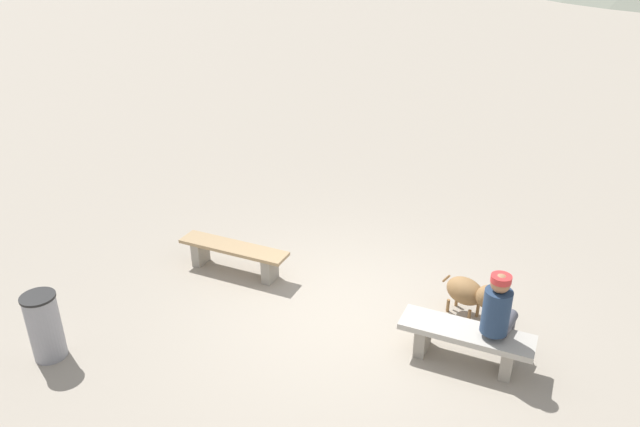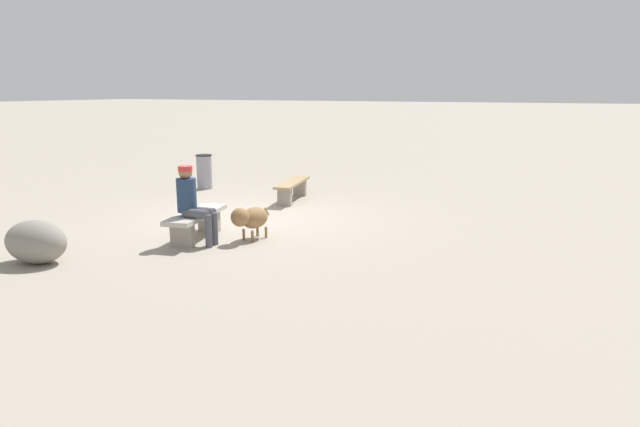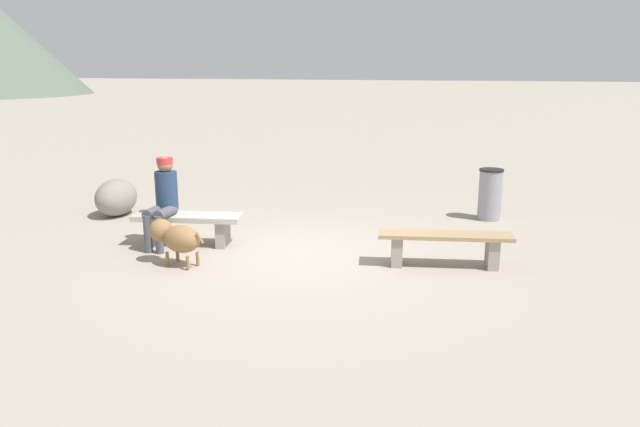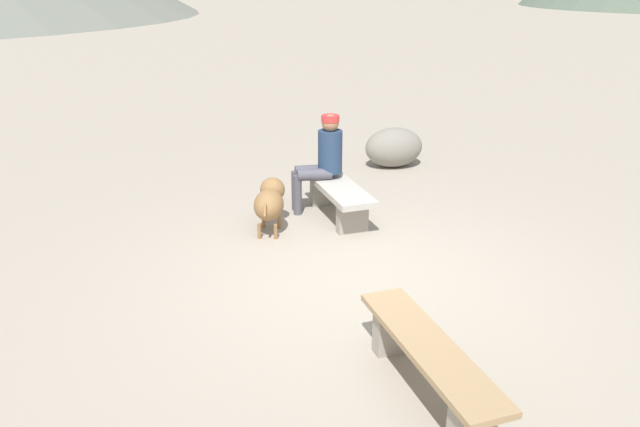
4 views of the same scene
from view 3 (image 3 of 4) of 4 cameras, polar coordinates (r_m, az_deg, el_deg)
The scene contains 7 objects.
ground at distance 8.42m, azimuth -1.88°, elevation -4.12°, with size 210.00×210.00×0.06m, color #9E9384.
bench_left at distance 8.04m, azimuth 11.53°, elevation -2.77°, with size 1.75×0.72×0.44m.
bench_right at distance 9.02m, azimuth -12.17°, elevation -0.89°, with size 1.62×0.77×0.45m.
seated_person at distance 8.94m, azimuth -14.38°, elevation 1.58°, with size 0.35×0.66×1.28m.
dog at distance 8.13m, azimuth -13.33°, elevation -2.11°, with size 0.85×0.45×0.59m.
trash_bin at distance 10.65m, azimuth 15.56°, elevation 1.73°, with size 0.40×0.40×0.86m.
boulder at distance 11.16m, azimuth -18.45°, elevation 1.43°, with size 0.94×0.63×0.63m, color gray.
Camera 3 is at (-2.70, 7.56, 2.53)m, focal length 34.35 mm.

